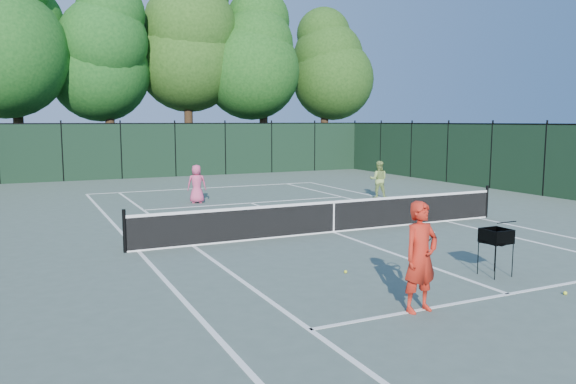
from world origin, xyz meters
name	(u,v)px	position (x,y,z in m)	size (l,w,h in m)	color
ground	(333,232)	(0.00, 0.00, 0.00)	(90.00, 90.00, 0.00)	#4A5B50
sideline_doubles_left	(139,251)	(-5.49, 0.00, 0.00)	(0.10, 23.77, 0.01)	white
sideline_doubles_right	(479,218)	(5.49, 0.00, 0.00)	(0.10, 23.77, 0.01)	white
sideline_singles_left	(193,246)	(-4.12, 0.00, 0.00)	(0.10, 23.77, 0.01)	white
sideline_singles_right	(446,221)	(4.12, 0.00, 0.00)	(0.10, 23.77, 0.01)	white
baseline_far	(208,188)	(0.00, 11.88, 0.00)	(10.97, 0.10, 0.01)	white
service_line_near	(508,294)	(0.00, -6.40, 0.00)	(8.23, 0.10, 0.01)	white
service_line_far	(251,203)	(0.00, 6.40, 0.00)	(8.23, 0.10, 0.01)	white
center_service_line	(333,232)	(0.00, 0.00, 0.00)	(0.10, 12.80, 0.01)	white
tennis_net	(334,216)	(0.00, 0.00, 0.48)	(11.69, 0.09, 1.06)	black
fence_far	(175,150)	(0.00, 18.00, 1.50)	(24.00, 0.05, 3.00)	black
tree_1	(12,21)	(-8.00, 22.00, 8.69)	(6.80, 6.80, 13.98)	black
tree_2	(107,44)	(-3.00, 21.80, 7.73)	(6.00, 6.00, 12.40)	black
tree_3	(187,29)	(2.00, 22.30, 9.01)	(7.00, 7.00, 14.45)	black
tree_4	(263,46)	(7.00, 21.60, 8.14)	(6.20, 6.20, 12.97)	black
tree_5	(325,57)	(12.00, 22.10, 7.71)	(5.80, 5.80, 12.23)	black
coach	(421,257)	(-2.07, -6.43, 0.93)	(0.92, 0.69, 1.85)	red
player_pink	(197,184)	(-1.88, 7.31, 0.75)	(0.83, 0.65, 1.49)	#C94771
player_green	(379,179)	(5.32, 5.51, 0.76)	(0.94, 0.90, 1.53)	#93B259
ball_hopper	(496,236)	(0.73, -5.35, 0.82)	(0.64, 0.64, 0.98)	black
loose_ball_near_cart	(565,293)	(0.91, -6.87, 0.03)	(0.07, 0.07, 0.07)	#DCEE30
loose_ball_midcourt	(346,272)	(-1.96, -3.89, 0.03)	(0.07, 0.07, 0.07)	#CAD72C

